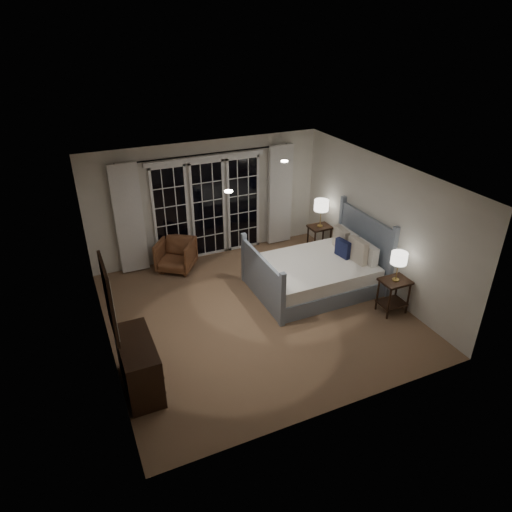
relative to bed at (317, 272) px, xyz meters
name	(u,v)px	position (x,y,z in m)	size (l,w,h in m)	color
floor	(256,312)	(-1.41, -0.29, -0.33)	(5.00, 5.00, 0.00)	#866648
ceiling	(256,177)	(-1.41, -0.29, 2.17)	(5.00, 5.00, 0.00)	silver
wall_left	(99,282)	(-3.91, -0.29, 0.92)	(0.02, 5.00, 2.50)	silver
wall_right	(379,225)	(1.09, -0.29, 0.92)	(0.02, 5.00, 2.50)	silver
wall_back	(207,200)	(-1.41, 2.21, 0.92)	(5.00, 0.02, 2.50)	silver
wall_front	(340,336)	(-1.41, -2.79, 0.92)	(5.00, 0.02, 2.50)	silver
french_doors	(208,208)	(-1.41, 2.17, 0.76)	(2.50, 0.04, 2.20)	black
curtain_rod	(206,154)	(-1.41, 2.11, 1.92)	(0.03, 0.03, 3.50)	black
curtain_left	(129,219)	(-3.06, 2.09, 0.82)	(0.55, 0.10, 2.25)	silver
curtain_right	(280,195)	(0.24, 2.09, 0.82)	(0.55, 0.10, 2.25)	silver
downlight_a	(284,161)	(-0.61, 0.31, 2.16)	(0.12, 0.12, 0.01)	white
downlight_b	(229,191)	(-2.01, -0.69, 2.16)	(0.12, 0.12, 0.01)	white
bed	(317,272)	(0.00, 0.00, 0.00)	(2.27, 1.63, 1.33)	gray
nightstand_left	(394,291)	(0.80, -1.25, 0.09)	(0.49, 0.40, 0.64)	black
nightstand_right	(319,235)	(0.83, 1.30, 0.07)	(0.47, 0.38, 0.61)	black
lamp_left	(399,259)	(0.80, -1.25, 0.73)	(0.28, 0.28, 0.53)	tan
lamp_right	(321,206)	(0.83, 1.30, 0.76)	(0.31, 0.31, 0.60)	tan
armchair	(176,255)	(-2.27, 1.81, -0.01)	(0.70, 0.72, 0.65)	brown
dresser	(139,365)	(-3.64, -1.30, 0.06)	(0.47, 1.10, 0.78)	black
mirror	(109,299)	(-3.88, -1.30, 1.22)	(0.05, 0.85, 1.00)	black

